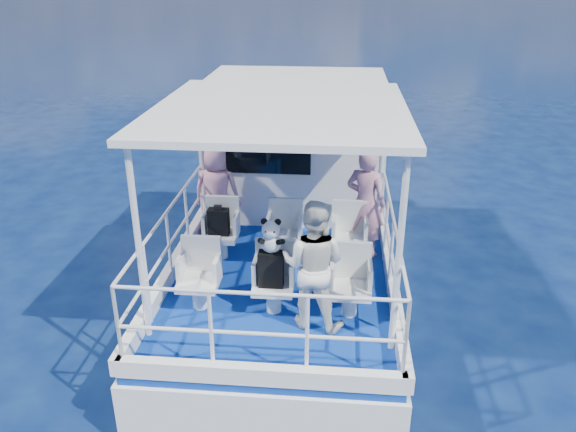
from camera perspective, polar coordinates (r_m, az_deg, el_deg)
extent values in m
plane|color=#08153D|center=(8.27, -0.50, -10.60)|extent=(2000.00, 2000.00, 0.00)
cube|color=white|center=(9.11, 0.13, -7.07)|extent=(3.00, 7.00, 1.60)
cube|color=navy|center=(8.70, 0.13, -2.25)|extent=(2.90, 6.90, 0.10)
cube|color=white|center=(9.50, 0.83, 7.45)|extent=(2.85, 2.00, 2.20)
cube|color=white|center=(6.80, -0.76, 10.79)|extent=(3.00, 3.20, 0.08)
cylinder|color=white|center=(6.10, -14.93, -3.04)|extent=(0.07, 0.07, 2.20)
cylinder|color=white|center=(5.79, 11.20, -4.17)|extent=(0.07, 0.07, 2.20)
cylinder|color=white|center=(8.67, -8.71, 5.56)|extent=(0.07, 0.07, 2.20)
cylinder|color=white|center=(8.45, 9.45, 5.03)|extent=(0.07, 0.07, 2.20)
cube|color=silver|center=(8.01, -6.81, -2.94)|extent=(0.48, 0.46, 0.38)
cube|color=silver|center=(7.88, -0.38, -3.22)|extent=(0.48, 0.46, 0.38)
cube|color=silver|center=(7.86, 6.18, -3.47)|extent=(0.48, 0.46, 0.38)
cube|color=silver|center=(6.91, -8.96, -7.75)|extent=(0.48, 0.46, 0.38)
cube|color=silver|center=(6.76, -1.45, -8.21)|extent=(0.48, 0.46, 0.38)
cube|color=silver|center=(6.73, 6.27, -8.53)|extent=(0.48, 0.46, 0.38)
imported|color=pink|center=(8.50, -7.24, 2.55)|extent=(0.54, 0.40, 1.44)
imported|color=#C17D93|center=(7.88, 7.88, 1.32)|extent=(0.68, 0.57, 1.58)
imported|color=white|center=(6.24, 2.58, -4.97)|extent=(0.86, 0.74, 1.53)
cube|color=black|center=(7.82, -7.06, -0.58)|extent=(0.29, 0.16, 0.38)
cube|color=black|center=(6.51, -1.75, -5.40)|extent=(0.29, 0.16, 0.43)
cube|color=black|center=(7.72, -7.15, 0.86)|extent=(0.11, 0.06, 0.06)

